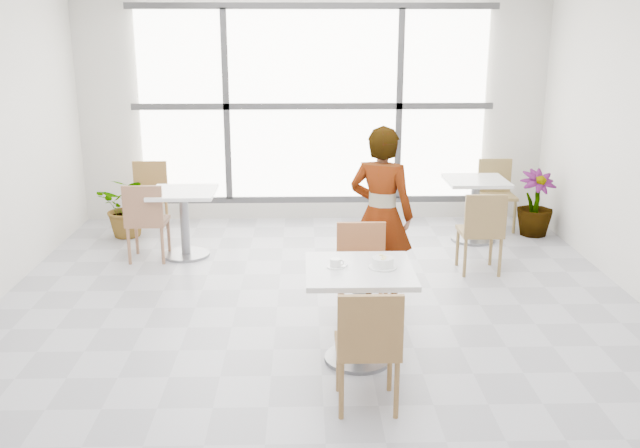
{
  "coord_description": "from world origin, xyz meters",
  "views": [
    {
      "loc": [
        -0.13,
        -5.51,
        2.49
      ],
      "look_at": [
        0.0,
        -0.3,
        1.0
      ],
      "focal_mm": 39.12,
      "sensor_mm": 36.0,
      "label": 1
    }
  ],
  "objects_px": {
    "bg_chair_right_far": "(496,189)",
    "plant_right": "(535,203)",
    "main_table": "(359,297)",
    "plant_left": "(128,207)",
    "coffee_cup": "(336,264)",
    "chair_near": "(368,342)",
    "bg_chair_right_near": "(482,227)",
    "person": "(381,215)",
    "bg_table_right": "(475,201)",
    "bg_table_left": "(184,214)",
    "bg_chair_left_near": "(146,217)",
    "chair_far": "(362,267)",
    "oatmeal_bowl": "(383,262)",
    "bg_chair_left_far": "(149,192)"
  },
  "relations": [
    {
      "from": "main_table",
      "to": "plant_left",
      "type": "xyz_separation_m",
      "value": [
        -2.54,
        3.35,
        -0.15
      ]
    },
    {
      "from": "coffee_cup",
      "to": "plant_right",
      "type": "relative_size",
      "value": 0.2
    },
    {
      "from": "chair_far",
      "to": "bg_chair_left_far",
      "type": "height_order",
      "value": "same"
    },
    {
      "from": "chair_far",
      "to": "bg_table_right",
      "type": "bearing_deg",
      "value": 56.87
    },
    {
      "from": "coffee_cup",
      "to": "bg_table_left",
      "type": "xyz_separation_m",
      "value": [
        -1.56,
        2.55,
        -0.29
      ]
    },
    {
      "from": "oatmeal_bowl",
      "to": "bg_chair_right_near",
      "type": "xyz_separation_m",
      "value": [
        1.24,
        1.91,
        -0.29
      ]
    },
    {
      "from": "coffee_cup",
      "to": "bg_chair_right_near",
      "type": "height_order",
      "value": "bg_chair_right_near"
    },
    {
      "from": "chair_near",
      "to": "bg_chair_right_near",
      "type": "xyz_separation_m",
      "value": [
        1.41,
        2.65,
        0.0
      ]
    },
    {
      "from": "person",
      "to": "bg_chair_left_near",
      "type": "xyz_separation_m",
      "value": [
        -2.41,
        1.15,
        -0.32
      ]
    },
    {
      "from": "main_table",
      "to": "bg_chair_right_near",
      "type": "distance_m",
      "value": 2.38
    },
    {
      "from": "main_table",
      "to": "chair_near",
      "type": "relative_size",
      "value": 0.92
    },
    {
      "from": "plant_left",
      "to": "coffee_cup",
      "type": "bearing_deg",
      "value": -54.6
    },
    {
      "from": "bg_chair_right_far",
      "to": "plant_left",
      "type": "distance_m",
      "value": 4.56
    },
    {
      "from": "bg_table_left",
      "to": "bg_chair_left_near",
      "type": "bearing_deg",
      "value": -155.0
    },
    {
      "from": "bg_chair_left_far",
      "to": "plant_right",
      "type": "xyz_separation_m",
      "value": [
        4.74,
        -0.28,
        -0.1
      ]
    },
    {
      "from": "bg_table_left",
      "to": "bg_chair_left_near",
      "type": "xyz_separation_m",
      "value": [
        -0.38,
        -0.18,
        0.01
      ]
    },
    {
      "from": "bg_chair_left_near",
      "to": "bg_chair_right_far",
      "type": "bearing_deg",
      "value": -163.39
    },
    {
      "from": "chair_far",
      "to": "coffee_cup",
      "type": "xyz_separation_m",
      "value": [
        -0.25,
        -0.7,
        0.28
      ]
    },
    {
      "from": "bg_chair_right_far",
      "to": "bg_table_right",
      "type": "bearing_deg",
      "value": -126.19
    },
    {
      "from": "chair_far",
      "to": "plant_left",
      "type": "xyz_separation_m",
      "value": [
        -2.62,
        2.63,
        -0.13
      ]
    },
    {
      "from": "coffee_cup",
      "to": "bg_table_right",
      "type": "distance_m",
      "value": 3.56
    },
    {
      "from": "main_table",
      "to": "coffee_cup",
      "type": "relative_size",
      "value": 5.03
    },
    {
      "from": "bg_chair_right_far",
      "to": "chair_far",
      "type": "bearing_deg",
      "value": -123.71
    },
    {
      "from": "bg_chair_left_near",
      "to": "bg_table_right",
      "type": "bearing_deg",
      "value": -169.51
    },
    {
      "from": "bg_chair_left_near",
      "to": "bg_chair_left_far",
      "type": "relative_size",
      "value": 1.0
    },
    {
      "from": "bg_table_left",
      "to": "bg_table_right",
      "type": "distance_m",
      "value": 3.39
    },
    {
      "from": "coffee_cup",
      "to": "bg_chair_right_far",
      "type": "relative_size",
      "value": 0.18
    },
    {
      "from": "oatmeal_bowl",
      "to": "main_table",
      "type": "bearing_deg",
      "value": -178.95
    },
    {
      "from": "chair_far",
      "to": "bg_chair_left_near",
      "type": "xyz_separation_m",
      "value": [
        -2.19,
        1.67,
        0.0
      ]
    },
    {
      "from": "main_table",
      "to": "bg_chair_left_near",
      "type": "bearing_deg",
      "value": 131.46
    },
    {
      "from": "chair_far",
      "to": "bg_table_left",
      "type": "height_order",
      "value": "chair_far"
    },
    {
      "from": "main_table",
      "to": "bg_table_left",
      "type": "relative_size",
      "value": 1.07
    },
    {
      "from": "plant_left",
      "to": "chair_far",
      "type": "bearing_deg",
      "value": -45.07
    },
    {
      "from": "bg_table_right",
      "to": "plant_left",
      "type": "relative_size",
      "value": 1.0
    },
    {
      "from": "main_table",
      "to": "bg_chair_right_far",
      "type": "bearing_deg",
      "value": 60.95
    },
    {
      "from": "chair_near",
      "to": "oatmeal_bowl",
      "type": "bearing_deg",
      "value": -102.88
    },
    {
      "from": "person",
      "to": "bg_chair_right_far",
      "type": "height_order",
      "value": "person"
    },
    {
      "from": "bg_table_left",
      "to": "main_table",
      "type": "bearing_deg",
      "value": -56.02
    },
    {
      "from": "coffee_cup",
      "to": "bg_chair_left_near",
      "type": "relative_size",
      "value": 0.18
    },
    {
      "from": "coffee_cup",
      "to": "bg_table_right",
      "type": "height_order",
      "value": "coffee_cup"
    },
    {
      "from": "chair_far",
      "to": "bg_chair_left_near",
      "type": "distance_m",
      "value": 2.76
    },
    {
      "from": "coffee_cup",
      "to": "bg_table_left",
      "type": "height_order",
      "value": "coffee_cup"
    },
    {
      "from": "main_table",
      "to": "bg_chair_right_near",
      "type": "height_order",
      "value": "bg_chair_right_near"
    },
    {
      "from": "coffee_cup",
      "to": "person",
      "type": "relative_size",
      "value": 0.1
    },
    {
      "from": "chair_far",
      "to": "bg_table_left",
      "type": "xyz_separation_m",
      "value": [
        -1.81,
        1.85,
        -0.01
      ]
    },
    {
      "from": "person",
      "to": "bg_table_right",
      "type": "xyz_separation_m",
      "value": [
        1.32,
        1.84,
        -0.33
      ]
    },
    {
      "from": "bg_chair_right_far",
      "to": "plant_right",
      "type": "bearing_deg",
      "value": -40.27
    },
    {
      "from": "oatmeal_bowl",
      "to": "bg_table_left",
      "type": "distance_m",
      "value": 3.21
    },
    {
      "from": "plant_left",
      "to": "bg_table_right",
      "type": "bearing_deg",
      "value": -3.65
    },
    {
      "from": "chair_far",
      "to": "oatmeal_bowl",
      "type": "relative_size",
      "value": 4.14
    }
  ]
}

